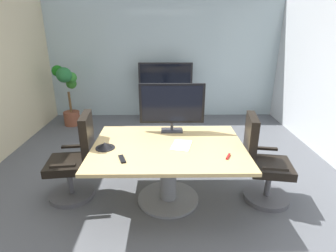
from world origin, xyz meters
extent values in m
plane|color=#515459|center=(0.00, 0.00, 0.00)|extent=(7.74, 7.74, 0.00)
cube|color=#9EB2B7|center=(0.00, 3.37, 1.36)|extent=(5.35, 0.10, 2.71)
cube|color=tan|center=(0.06, -0.11, 0.72)|extent=(1.76, 1.28, 0.04)
cylinder|color=slate|center=(0.06, -0.11, 0.35)|extent=(0.20, 0.20, 0.70)
cylinder|color=slate|center=(0.06, -0.11, 0.01)|extent=(0.76, 0.76, 0.03)
cylinder|color=#4C4C51|center=(-1.18, -0.02, 0.03)|extent=(0.56, 0.56, 0.06)
cylinder|color=#4C4C51|center=(-1.18, -0.02, 0.24)|extent=(0.07, 0.07, 0.36)
cube|color=black|center=(-1.18, -0.02, 0.46)|extent=(0.53, 0.53, 0.10)
cube|color=black|center=(-0.91, 0.01, 0.79)|extent=(0.14, 0.46, 0.60)
cube|color=black|center=(-1.19, 0.24, 0.58)|extent=(0.28, 0.08, 0.03)
cube|color=black|center=(-1.13, -0.28, 0.58)|extent=(0.28, 0.08, 0.03)
cylinder|color=#4C4C51|center=(1.29, -0.12, 0.03)|extent=(0.56, 0.56, 0.06)
cylinder|color=#4C4C51|center=(1.29, -0.12, 0.24)|extent=(0.07, 0.07, 0.36)
cube|color=black|center=(1.29, -0.12, 0.46)|extent=(0.55, 0.55, 0.10)
cube|color=black|center=(1.03, -0.07, 0.79)|extent=(0.16, 0.46, 0.60)
cube|color=black|center=(1.23, -0.37, 0.58)|extent=(0.28, 0.09, 0.03)
cube|color=black|center=(1.32, 0.14, 0.58)|extent=(0.28, 0.09, 0.03)
cube|color=#333338|center=(0.11, 0.35, 0.75)|extent=(0.28, 0.18, 0.02)
cylinder|color=#333338|center=(0.11, 0.35, 0.81)|extent=(0.04, 0.04, 0.10)
cube|color=black|center=(0.11, 0.37, 1.12)|extent=(0.84, 0.04, 0.52)
cube|color=black|center=(0.11, 0.35, 1.12)|extent=(0.77, 0.01, 0.47)
cube|color=#B7BABC|center=(0.03, 3.02, 0.28)|extent=(0.90, 0.36, 0.55)
cube|color=black|center=(0.03, 3.00, 0.93)|extent=(1.20, 0.06, 0.76)
cube|color=black|center=(0.03, 2.97, 0.93)|extent=(1.12, 0.01, 0.69)
cylinder|color=brown|center=(-2.04, 2.65, 0.15)|extent=(0.34, 0.34, 0.30)
cylinder|color=brown|center=(-2.04, 2.65, 0.52)|extent=(0.05, 0.05, 0.44)
sphere|color=#2E792A|center=(-1.92, 2.62, 1.06)|extent=(0.22, 0.22, 0.22)
sphere|color=#2E7023|center=(-2.00, 2.77, 0.89)|extent=(0.22, 0.22, 0.22)
sphere|color=#166616|center=(-2.21, 2.64, 1.19)|extent=(0.23, 0.23, 0.23)
sphere|color=#236632|center=(-2.03, 2.49, 1.13)|extent=(0.31, 0.31, 0.31)
cone|color=black|center=(-0.66, -0.17, 0.78)|extent=(0.19, 0.19, 0.07)
cylinder|color=black|center=(-0.66, -0.17, 0.75)|extent=(0.22, 0.22, 0.01)
cube|color=black|center=(-0.43, -0.46, 0.75)|extent=(0.10, 0.18, 0.02)
cube|color=red|center=(0.69, -0.41, 0.75)|extent=(0.08, 0.13, 0.02)
cube|color=white|center=(0.21, -0.11, 0.75)|extent=(0.28, 0.34, 0.01)
camera|label=1|loc=(0.02, -2.93, 2.04)|focal=28.40mm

